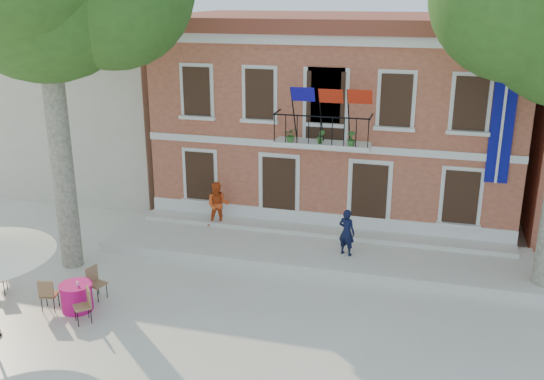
{
  "coord_description": "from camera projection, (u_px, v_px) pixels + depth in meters",
  "views": [
    {
      "loc": [
        5.59,
        -13.85,
        8.34
      ],
      "look_at": [
        0.82,
        3.5,
        2.43
      ],
      "focal_mm": 40.0,
      "sensor_mm": 36.0,
      "label": 1
    }
  ],
  "objects": [
    {
      "name": "neighbor_west",
      "position": [
        101.0,
        107.0,
        28.17
      ],
      "size": [
        9.4,
        9.4,
        6.4
      ],
      "color": "beige",
      "rests_on": "ground"
    },
    {
      "name": "pedestrian_orange",
      "position": [
        218.0,
        205.0,
        21.53
      ],
      "size": [
        0.92,
        0.79,
        1.65
      ],
      "primitive_type": "imported",
      "rotation": [
        0.0,
        0.0,
        0.23
      ],
      "color": "#E14E1A",
      "rests_on": "terrace"
    },
    {
      "name": "ground",
      "position": [
        210.0,
        309.0,
        16.7
      ],
      "size": [
        90.0,
        90.0,
        0.0
      ],
      "primitive_type": "plane",
      "color": "beige",
      "rests_on": "ground"
    },
    {
      "name": "main_building",
      "position": [
        343.0,
        111.0,
        24.17
      ],
      "size": [
        13.5,
        9.59,
        7.5
      ],
      "color": "#CA6B49",
      "rests_on": "ground"
    },
    {
      "name": "cafe_table_1",
      "position": [
        77.0,
        296.0,
        16.55
      ],
      "size": [
        1.8,
        1.82,
        0.95
      ],
      "color": "#DE1466",
      "rests_on": "ground"
    },
    {
      "name": "pedestrian_navy",
      "position": [
        347.0,
        232.0,
        19.23
      ],
      "size": [
        0.65,
        0.54,
        1.53
      ],
      "primitive_type": "imported",
      "rotation": [
        0.0,
        0.0,
        2.78
      ],
      "color": "black",
      "rests_on": "terrace"
    },
    {
      "name": "terrace",
      "position": [
        313.0,
        250.0,
        20.18
      ],
      "size": [
        14.0,
        3.4,
        0.3
      ],
      "primitive_type": "cube",
      "color": "silver",
      "rests_on": "ground"
    }
  ]
}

